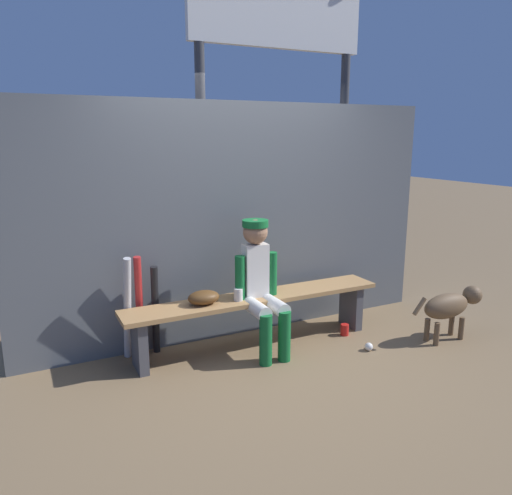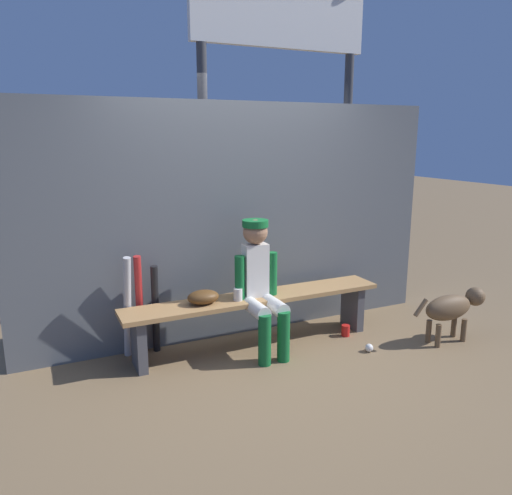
# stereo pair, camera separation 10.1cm
# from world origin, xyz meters

# --- Properties ---
(ground_plane) EXTENTS (30.00, 30.00, 0.00)m
(ground_plane) POSITION_xyz_m (0.00, 0.00, 0.00)
(ground_plane) COLOR brown
(chainlink_fence) EXTENTS (4.17, 0.03, 2.21)m
(chainlink_fence) POSITION_xyz_m (0.00, 0.36, 1.11)
(chainlink_fence) COLOR #595E63
(chainlink_fence) RESTS_ON ground_plane
(dugout_bench) EXTENTS (2.45, 0.36, 0.49)m
(dugout_bench) POSITION_xyz_m (0.00, 0.00, 0.38)
(dugout_bench) COLOR #AD7F4C
(dugout_bench) RESTS_ON ground_plane
(player_seated) EXTENTS (0.41, 0.55, 1.19)m
(player_seated) POSITION_xyz_m (-0.01, -0.12, 0.65)
(player_seated) COLOR silver
(player_seated) RESTS_ON ground_plane
(baseball_glove) EXTENTS (0.28, 0.20, 0.12)m
(baseball_glove) POSITION_xyz_m (-0.50, 0.00, 0.55)
(baseball_glove) COLOR #593819
(baseball_glove) RESTS_ON dugout_bench
(bat_aluminum_black) EXTENTS (0.08, 0.13, 0.81)m
(bat_aluminum_black) POSITION_xyz_m (-0.86, 0.26, 0.40)
(bat_aluminum_black) COLOR black
(bat_aluminum_black) RESTS_ON ground_plane
(bat_aluminum_red) EXTENTS (0.10, 0.18, 0.92)m
(bat_aluminum_red) POSITION_xyz_m (-1.00, 0.27, 0.46)
(bat_aluminum_red) COLOR #B22323
(bat_aluminum_red) RESTS_ON ground_plane
(bat_aluminum_silver) EXTENTS (0.08, 0.23, 0.93)m
(bat_aluminum_silver) POSITION_xyz_m (-1.11, 0.22, 0.47)
(bat_aluminum_silver) COLOR #B7B7BC
(bat_aluminum_silver) RESTS_ON ground_plane
(baseball) EXTENTS (0.07, 0.07, 0.07)m
(baseball) POSITION_xyz_m (0.87, -0.55, 0.04)
(baseball) COLOR white
(baseball) RESTS_ON ground_plane
(cup_on_ground) EXTENTS (0.08, 0.08, 0.11)m
(cup_on_ground) POSITION_xyz_m (0.89, -0.16, 0.06)
(cup_on_ground) COLOR red
(cup_on_ground) RESTS_ON ground_plane
(cup_on_bench) EXTENTS (0.08, 0.08, 0.11)m
(cup_on_bench) POSITION_xyz_m (-0.20, -0.05, 0.54)
(cup_on_bench) COLOR silver
(cup_on_bench) RESTS_ON dugout_bench
(scoreboard) EXTENTS (2.25, 0.27, 3.92)m
(scoreboard) POSITION_xyz_m (0.80, 0.98, 2.77)
(scoreboard) COLOR #3F3F42
(scoreboard) RESTS_ON ground_plane
(dog) EXTENTS (0.84, 0.20, 0.49)m
(dog) POSITION_xyz_m (1.72, -0.68, 0.34)
(dog) COLOR brown
(dog) RESTS_ON ground_plane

